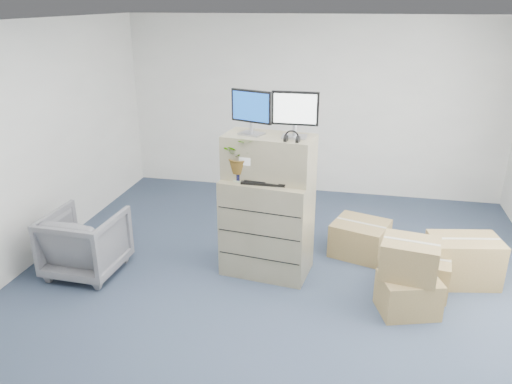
% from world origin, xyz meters
% --- Properties ---
extents(ground, '(7.00, 7.00, 0.00)m').
position_xyz_m(ground, '(0.00, 0.00, 0.00)').
color(ground, '#2A364C').
rests_on(ground, ground).
extents(wall_back, '(6.00, 0.02, 2.80)m').
position_xyz_m(wall_back, '(0.00, 3.51, 1.40)').
color(wall_back, silver).
rests_on(wall_back, ground).
extents(filing_cabinet_lower, '(1.04, 0.72, 1.14)m').
position_xyz_m(filing_cabinet_lower, '(-0.20, 0.73, 0.57)').
color(filing_cabinet_lower, '#847C5B').
rests_on(filing_cabinet_lower, ground).
extents(filing_cabinet_upper, '(1.03, 0.61, 0.49)m').
position_xyz_m(filing_cabinet_upper, '(-0.19, 0.78, 1.38)').
color(filing_cabinet_upper, '#847C5B').
rests_on(filing_cabinet_upper, filing_cabinet_lower).
extents(monitor_left, '(0.47, 0.26, 0.48)m').
position_xyz_m(monitor_left, '(-0.39, 0.77, 1.90)').
color(monitor_left, '#99999E').
rests_on(monitor_left, filing_cabinet_upper).
extents(monitor_right, '(0.49, 0.19, 0.49)m').
position_xyz_m(monitor_right, '(0.09, 0.74, 1.90)').
color(monitor_right, '#99999E').
rests_on(monitor_right, filing_cabinet_upper).
extents(headphones, '(0.16, 0.04, 0.16)m').
position_xyz_m(headphones, '(0.08, 0.58, 1.67)').
color(headphones, black).
rests_on(headphones, filing_cabinet_upper).
extents(keyboard, '(0.52, 0.22, 0.03)m').
position_xyz_m(keyboard, '(-0.19, 0.62, 1.15)').
color(keyboard, black).
rests_on(keyboard, filing_cabinet_lower).
extents(mouse, '(0.13, 0.11, 0.04)m').
position_xyz_m(mouse, '(0.11, 0.59, 1.16)').
color(mouse, silver).
rests_on(mouse, filing_cabinet_lower).
extents(water_bottle, '(0.07, 0.07, 0.26)m').
position_xyz_m(water_bottle, '(-0.16, 0.74, 1.27)').
color(water_bottle, gray).
rests_on(water_bottle, filing_cabinet_lower).
extents(phone_dock, '(0.07, 0.06, 0.14)m').
position_xyz_m(phone_dock, '(-0.21, 0.75, 1.19)').
color(phone_dock, silver).
rests_on(phone_dock, filing_cabinet_lower).
extents(external_drive, '(0.24, 0.21, 0.06)m').
position_xyz_m(external_drive, '(0.18, 0.82, 1.17)').
color(external_drive, black).
rests_on(external_drive, filing_cabinet_lower).
extents(tissue_box, '(0.31, 0.24, 0.10)m').
position_xyz_m(tissue_box, '(0.12, 0.77, 1.25)').
color(tissue_box, '#3B97CA').
rests_on(tissue_box, external_drive).
extents(potted_plant, '(0.44, 0.47, 0.39)m').
position_xyz_m(potted_plant, '(-0.48, 0.66, 1.36)').
color(potted_plant, '#99AE8C').
rests_on(potted_plant, filing_cabinet_lower).
extents(office_chair, '(0.83, 0.78, 0.82)m').
position_xyz_m(office_chair, '(-2.24, 0.26, 0.41)').
color(office_chair, slate).
rests_on(office_chair, ground).
extents(cardboard_boxes, '(1.94, 1.84, 0.78)m').
position_xyz_m(cardboard_boxes, '(1.46, 0.78, 0.28)').
color(cardboard_boxes, olive).
rests_on(cardboard_boxes, ground).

